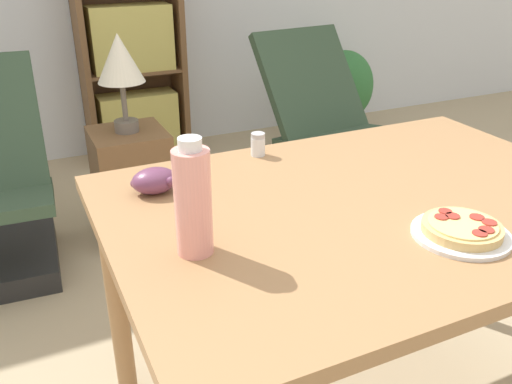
# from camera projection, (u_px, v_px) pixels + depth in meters

# --- Properties ---
(dining_table) EXTENTS (1.30, 0.91, 0.75)m
(dining_table) POSITION_uv_depth(u_px,v_px,m) (367.00, 231.00, 1.39)
(dining_table) COLOR #A37549
(dining_table) RESTS_ON ground_plane
(pizza_on_plate) EXTENTS (0.21, 0.21, 0.04)m
(pizza_on_plate) POSITION_uv_depth(u_px,v_px,m) (462.00, 230.00, 1.18)
(pizza_on_plate) COLOR white
(pizza_on_plate) RESTS_ON dining_table
(grape_bunch) EXTENTS (0.13, 0.10, 0.07)m
(grape_bunch) POSITION_uv_depth(u_px,v_px,m) (154.00, 180.00, 1.37)
(grape_bunch) COLOR #6B3856
(grape_bunch) RESTS_ON dining_table
(drink_bottle) EXTENTS (0.08, 0.08, 0.25)m
(drink_bottle) POSITION_uv_depth(u_px,v_px,m) (193.00, 201.00, 1.08)
(drink_bottle) COLOR pink
(drink_bottle) RESTS_ON dining_table
(salt_shaker) EXTENTS (0.04, 0.04, 0.07)m
(salt_shaker) POSITION_uv_depth(u_px,v_px,m) (258.00, 144.00, 1.61)
(salt_shaker) COLOR white
(salt_shaker) RESTS_ON dining_table
(lounge_chair_far) EXTENTS (0.66, 0.83, 0.88)m
(lounge_chair_far) POSITION_uv_depth(u_px,v_px,m) (327.00, 144.00, 3.05)
(lounge_chair_far) COLOR black
(lounge_chair_far) RESTS_ON ground_plane
(bookshelf) EXTENTS (0.64, 0.29, 1.69)m
(bookshelf) POSITION_uv_depth(u_px,v_px,m) (130.00, 34.00, 3.36)
(bookshelf) COLOR brown
(bookshelf) RESTS_ON ground_plane
(side_table) EXTENTS (0.34, 0.34, 0.53)m
(side_table) POSITION_uv_depth(u_px,v_px,m) (133.00, 183.00, 2.62)
(side_table) COLOR brown
(side_table) RESTS_ON ground_plane
(table_lamp) EXTENTS (0.21, 0.21, 0.44)m
(table_lamp) POSITION_uv_depth(u_px,v_px,m) (120.00, 63.00, 2.37)
(table_lamp) COLOR #665B51
(table_lamp) RESTS_ON side_table
(potted_plant_floor) EXTENTS (0.45, 0.38, 0.63)m
(potted_plant_floor) POSITION_uv_depth(u_px,v_px,m) (343.00, 93.00, 3.91)
(potted_plant_floor) COLOR #8E5B42
(potted_plant_floor) RESTS_ON ground_plane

